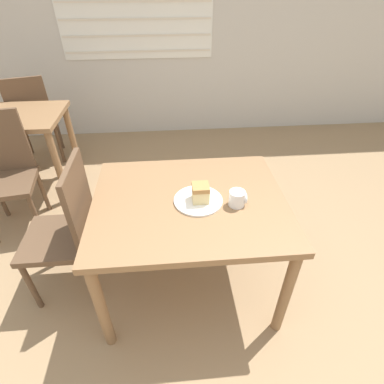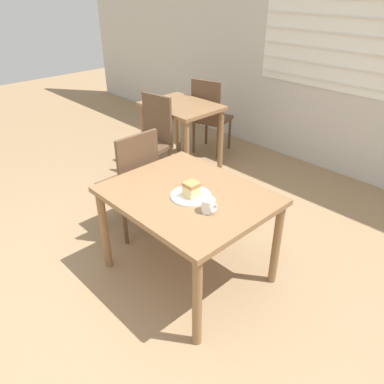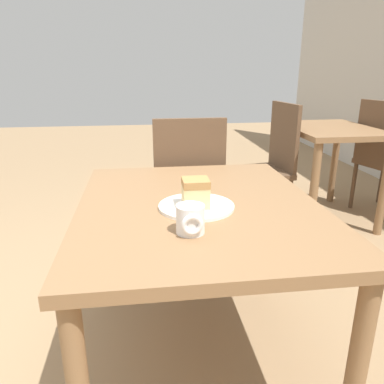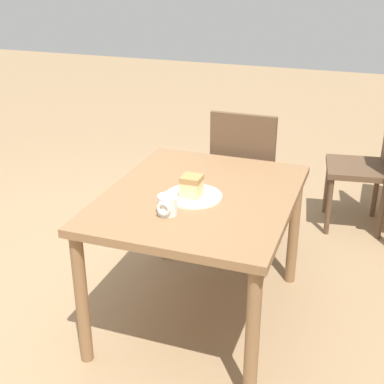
{
  "view_description": "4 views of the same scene",
  "coord_description": "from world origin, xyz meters",
  "px_view_note": "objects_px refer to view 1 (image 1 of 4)",
  "views": [
    {
      "loc": [
        -0.17,
        -0.75,
        1.77
      ],
      "look_at": [
        -0.06,
        0.52,
        0.81
      ],
      "focal_mm": 28.0,
      "sensor_mm": 36.0,
      "label": 1
    },
    {
      "loc": [
        1.54,
        -0.94,
        2.0
      ],
      "look_at": [
        -0.03,
        0.58,
        0.74
      ],
      "focal_mm": 35.0,
      "sensor_mm": 36.0,
      "label": 2
    },
    {
      "loc": [
        1.23,
        0.37,
        1.2
      ],
      "look_at": [
        0.0,
        0.53,
        0.78
      ],
      "focal_mm": 35.0,
      "sensor_mm": 36.0,
      "label": 3
    },
    {
      "loc": [
        2.16,
        1.32,
        1.77
      ],
      "look_at": [
        -0.04,
        0.54,
        0.73
      ],
      "focal_mm": 50.0,
      "sensor_mm": 36.0,
      "label": 4
    }
  ],
  "objects_px": {
    "chair_near_window": "(67,229)",
    "plate": "(198,200)",
    "dining_table_far": "(16,130)",
    "coffee_mug": "(238,198)",
    "chair_far_corner": "(6,171)",
    "cake_slice": "(201,193)",
    "chair_far_opposite": "(34,118)",
    "dining_table_near": "(189,212)"
  },
  "relations": [
    {
      "from": "chair_far_opposite",
      "to": "plate",
      "type": "distance_m",
      "value": 2.37
    },
    {
      "from": "dining_table_far",
      "to": "plate",
      "type": "height_order",
      "value": "dining_table_far"
    },
    {
      "from": "dining_table_near",
      "to": "coffee_mug",
      "type": "bearing_deg",
      "value": -14.16
    },
    {
      "from": "chair_far_opposite",
      "to": "cake_slice",
      "type": "xyz_separation_m",
      "value": [
        1.55,
        -1.79,
        0.27
      ]
    },
    {
      "from": "dining_table_far",
      "to": "chair_near_window",
      "type": "bearing_deg",
      "value": -59.75
    },
    {
      "from": "chair_near_window",
      "to": "cake_slice",
      "type": "relative_size",
      "value": 9.43
    },
    {
      "from": "dining_table_far",
      "to": "coffee_mug",
      "type": "height_order",
      "value": "coffee_mug"
    },
    {
      "from": "chair_far_opposite",
      "to": "coffee_mug",
      "type": "relative_size",
      "value": 9.88
    },
    {
      "from": "chair_far_opposite",
      "to": "dining_table_far",
      "type": "bearing_deg",
      "value": 78.09
    },
    {
      "from": "plate",
      "to": "chair_far_opposite",
      "type": "bearing_deg",
      "value": 130.62
    },
    {
      "from": "dining_table_far",
      "to": "chair_near_window",
      "type": "xyz_separation_m",
      "value": [
        0.71,
        -1.21,
        -0.11
      ]
    },
    {
      "from": "dining_table_far",
      "to": "chair_far_opposite",
      "type": "distance_m",
      "value": 0.52
    },
    {
      "from": "plate",
      "to": "cake_slice",
      "type": "bearing_deg",
      "value": -21.51
    },
    {
      "from": "dining_table_near",
      "to": "cake_slice",
      "type": "height_order",
      "value": "cake_slice"
    },
    {
      "from": "chair_near_window",
      "to": "cake_slice",
      "type": "xyz_separation_m",
      "value": [
        0.8,
        -0.07,
        0.27
      ]
    },
    {
      "from": "chair_near_window",
      "to": "plate",
      "type": "distance_m",
      "value": 0.82
    },
    {
      "from": "dining_table_near",
      "to": "cake_slice",
      "type": "xyz_separation_m",
      "value": [
        0.06,
        -0.02,
        0.15
      ]
    },
    {
      "from": "dining_table_far",
      "to": "cake_slice",
      "type": "bearing_deg",
      "value": -40.42
    },
    {
      "from": "dining_table_near",
      "to": "chair_far_opposite",
      "type": "bearing_deg",
      "value": 129.97
    },
    {
      "from": "dining_table_near",
      "to": "chair_near_window",
      "type": "height_order",
      "value": "chair_near_window"
    },
    {
      "from": "chair_far_opposite",
      "to": "cake_slice",
      "type": "distance_m",
      "value": 2.38
    },
    {
      "from": "plate",
      "to": "dining_table_near",
      "type": "bearing_deg",
      "value": 161.04
    },
    {
      "from": "dining_table_far",
      "to": "coffee_mug",
      "type": "xyz_separation_m",
      "value": [
        1.7,
        -1.33,
        0.15
      ]
    },
    {
      "from": "chair_far_corner",
      "to": "dining_table_far",
      "type": "bearing_deg",
      "value": 89.66
    },
    {
      "from": "plate",
      "to": "chair_near_window",
      "type": "bearing_deg",
      "value": 175.39
    },
    {
      "from": "dining_table_far",
      "to": "cake_slice",
      "type": "xyz_separation_m",
      "value": [
        1.5,
        -1.28,
        0.17
      ]
    },
    {
      "from": "dining_table_far",
      "to": "cake_slice",
      "type": "height_order",
      "value": "cake_slice"
    },
    {
      "from": "cake_slice",
      "to": "dining_table_far",
      "type": "bearing_deg",
      "value": 139.58
    },
    {
      "from": "chair_near_window",
      "to": "plate",
      "type": "height_order",
      "value": "chair_near_window"
    },
    {
      "from": "dining_table_near",
      "to": "plate",
      "type": "distance_m",
      "value": 0.11
    },
    {
      "from": "dining_table_far",
      "to": "chair_near_window",
      "type": "distance_m",
      "value": 1.41
    },
    {
      "from": "chair_far_corner",
      "to": "chair_far_opposite",
      "type": "xyz_separation_m",
      "value": [
        -0.11,
        1.02,
        0.0
      ]
    },
    {
      "from": "chair_far_corner",
      "to": "plate",
      "type": "height_order",
      "value": "chair_far_corner"
    },
    {
      "from": "chair_far_opposite",
      "to": "cake_slice",
      "type": "relative_size",
      "value": 9.43
    },
    {
      "from": "chair_far_corner",
      "to": "coffee_mug",
      "type": "distance_m",
      "value": 1.84
    },
    {
      "from": "dining_table_near",
      "to": "dining_table_far",
      "type": "height_order",
      "value": "dining_table_far"
    },
    {
      "from": "chair_far_corner",
      "to": "cake_slice",
      "type": "bearing_deg",
      "value": -36.79
    },
    {
      "from": "chair_far_corner",
      "to": "chair_far_opposite",
      "type": "relative_size",
      "value": 1.0
    },
    {
      "from": "chair_far_corner",
      "to": "cake_slice",
      "type": "distance_m",
      "value": 1.65
    },
    {
      "from": "dining_table_far",
      "to": "coffee_mug",
      "type": "bearing_deg",
      "value": -37.88
    },
    {
      "from": "chair_far_opposite",
      "to": "cake_slice",
      "type": "height_order",
      "value": "chair_far_opposite"
    },
    {
      "from": "coffee_mug",
      "to": "chair_far_corner",
      "type": "bearing_deg",
      "value": 153.43
    }
  ]
}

